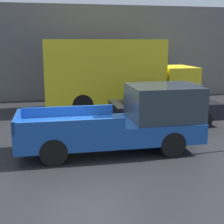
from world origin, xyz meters
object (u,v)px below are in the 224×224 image
(car, at_px, (166,104))
(newspaper_box, at_px, (121,90))
(pickup_truck, at_px, (128,120))
(delivery_truck, at_px, (114,72))

(car, distance_m, newspaper_box, 6.26)
(pickup_truck, bearing_deg, car, 50.44)
(car, distance_m, delivery_truck, 3.91)
(pickup_truck, distance_m, car, 3.61)
(car, xyz_separation_m, newspaper_box, (-0.44, 6.24, -0.30))
(pickup_truck, height_order, car, pickup_truck)
(pickup_truck, xyz_separation_m, newspaper_box, (1.86, 9.02, -0.41))
(delivery_truck, xyz_separation_m, newspaper_box, (1.05, 2.77, -1.31))
(pickup_truck, xyz_separation_m, delivery_truck, (0.81, 6.25, 0.90))
(car, bearing_deg, newspaper_box, 94.04)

